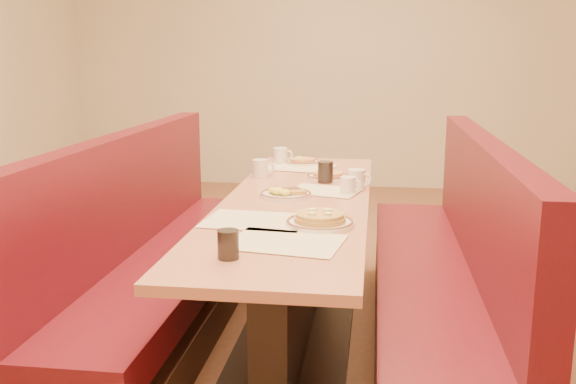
# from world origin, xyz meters

# --- Properties ---
(ground) EXTENTS (8.00, 8.00, 0.00)m
(ground) POSITION_xyz_m (0.00, 0.00, 0.00)
(ground) COLOR #9E6647
(ground) RESTS_ON ground
(diner_table) EXTENTS (0.70, 2.50, 0.75)m
(diner_table) POSITION_xyz_m (0.00, 0.00, 0.37)
(diner_table) COLOR black
(diner_table) RESTS_ON ground
(booth_left) EXTENTS (0.55, 2.50, 1.05)m
(booth_left) POSITION_xyz_m (-0.73, 0.00, 0.36)
(booth_left) COLOR #4C3326
(booth_left) RESTS_ON ground
(booth_right) EXTENTS (0.55, 2.50, 1.05)m
(booth_right) POSITION_xyz_m (0.73, 0.00, 0.36)
(booth_right) COLOR #4C3326
(booth_right) RESTS_ON ground
(placemat_near_left) EXTENTS (0.45, 0.35, 0.00)m
(placemat_near_left) POSITION_xyz_m (-0.12, -0.45, 0.75)
(placemat_near_left) COLOR beige
(placemat_near_left) RESTS_ON diner_table
(placemat_near_right) EXTENTS (0.46, 0.37, 0.00)m
(placemat_near_right) POSITION_xyz_m (0.05, -0.75, 0.75)
(placemat_near_right) COLOR beige
(placemat_near_right) RESTS_ON diner_table
(placemat_far_left) EXTENTS (0.48, 0.39, 0.00)m
(placemat_far_left) POSITION_xyz_m (-0.09, 0.87, 0.75)
(placemat_far_left) COLOR beige
(placemat_far_left) RESTS_ON diner_table
(placemat_far_right) EXTENTS (0.41, 0.35, 0.00)m
(placemat_far_right) POSITION_xyz_m (0.12, 0.19, 0.75)
(placemat_far_right) COLOR beige
(placemat_far_right) RESTS_ON diner_table
(pancake_plate) EXTENTS (0.28, 0.28, 0.06)m
(pancake_plate) POSITION_xyz_m (0.16, -0.48, 0.77)
(pancake_plate) COLOR white
(pancake_plate) RESTS_ON diner_table
(eggs_plate) EXTENTS (0.26, 0.26, 0.05)m
(eggs_plate) POSITION_xyz_m (-0.06, 0.04, 0.77)
(eggs_plate) COLOR white
(eggs_plate) RESTS_ON diner_table
(extra_plate_mid) EXTENTS (0.24, 0.24, 0.05)m
(extra_plate_mid) POSITION_xyz_m (0.11, 0.53, 0.77)
(extra_plate_mid) COLOR white
(extra_plate_mid) RESTS_ON diner_table
(extra_plate_far) EXTENTS (0.23, 0.23, 0.05)m
(extra_plate_far) POSITION_xyz_m (-0.09, 1.01, 0.77)
(extra_plate_far) COLOR white
(extra_plate_far) RESTS_ON diner_table
(coffee_mug_a) EXTENTS (0.11, 0.08, 0.08)m
(coffee_mug_a) POSITION_xyz_m (0.25, 0.16, 0.79)
(coffee_mug_a) COLOR white
(coffee_mug_a) RESTS_ON diner_table
(coffee_mug_b) EXTENTS (0.13, 0.09, 0.10)m
(coffee_mug_b) POSITION_xyz_m (-0.28, 0.55, 0.80)
(coffee_mug_b) COLOR white
(coffee_mug_b) RESTS_ON diner_table
(coffee_mug_c) EXTENTS (0.13, 0.09, 0.10)m
(coffee_mug_c) POSITION_xyz_m (0.28, 0.29, 0.80)
(coffee_mug_c) COLOR white
(coffee_mug_c) RESTS_ON diner_table
(coffee_mug_d) EXTENTS (0.13, 0.09, 0.10)m
(coffee_mug_d) POSITION_xyz_m (-0.23, 1.02, 0.80)
(coffee_mug_d) COLOR white
(coffee_mug_d) RESTS_ON diner_table
(soda_tumbler_near) EXTENTS (0.07, 0.07, 0.10)m
(soda_tumbler_near) POSITION_xyz_m (-0.12, -0.96, 0.80)
(soda_tumbler_near) COLOR black
(soda_tumbler_near) RESTS_ON diner_table
(soda_tumbler_mid) EXTENTS (0.08, 0.08, 0.12)m
(soda_tumbler_mid) POSITION_xyz_m (0.11, 0.43, 0.81)
(soda_tumbler_mid) COLOR black
(soda_tumbler_mid) RESTS_ON diner_table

